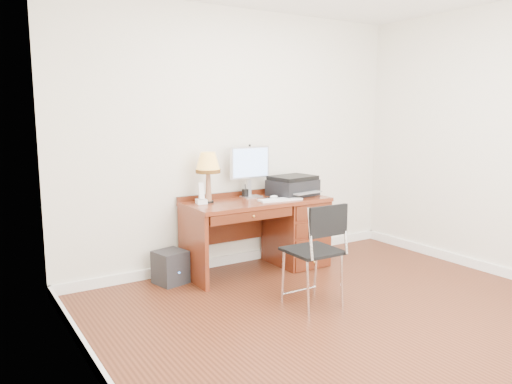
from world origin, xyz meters
TOP-DOWN VIEW (x-y plane):
  - ground at (0.00, 0.00)m, footprint 4.00×4.00m
  - room_shell at (0.00, 0.63)m, footprint 4.00×4.00m
  - desk at (0.32, 1.40)m, footprint 1.50×0.67m
  - monitor at (0.03, 1.57)m, footprint 0.47×0.16m
  - keyboard at (0.18, 1.23)m, footprint 0.47×0.18m
  - mouse_pad at (0.17, 1.33)m, footprint 0.20×0.20m
  - printer at (0.48, 1.43)m, footprint 0.53×0.44m
  - leg_lamp at (-0.50, 1.51)m, footprint 0.24×0.24m
  - phone at (-0.58, 1.50)m, footprint 0.11×0.11m
  - pen_cup at (-0.04, 1.57)m, footprint 0.07×0.07m
  - chair at (-0.10, 0.28)m, footprint 0.43×0.43m
  - equipment_box at (-0.92, 1.50)m, footprint 0.33×0.33m

SIDE VIEW (x-z plane):
  - ground at x=0.00m, z-range 0.00..0.00m
  - room_shell at x=0.00m, z-range -1.95..2.05m
  - equipment_box at x=-0.92m, z-range 0.00..0.32m
  - desk at x=0.32m, z-range 0.04..0.79m
  - chair at x=-0.10m, z-range 0.10..0.99m
  - keyboard at x=0.18m, z-range 0.75..0.77m
  - mouse_pad at x=0.17m, z-range 0.74..0.78m
  - pen_cup at x=-0.04m, z-range 0.75..0.84m
  - phone at x=-0.58m, z-range 0.71..0.92m
  - printer at x=0.48m, z-range 0.75..0.96m
  - monitor at x=0.03m, z-range 0.82..1.35m
  - leg_lamp at x=-0.50m, z-range 0.87..1.37m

